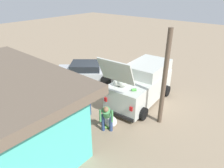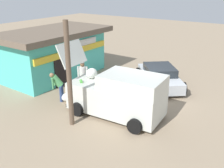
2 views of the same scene
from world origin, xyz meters
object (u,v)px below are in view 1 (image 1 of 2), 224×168
Objects in this scene: paint_bucket at (45,94)px; parked_sedan at (86,71)px; vendor_standing at (88,98)px; customer_bending at (107,116)px; storefront_bar at (4,109)px; delivery_van at (142,84)px; unloaded_banana_pile at (110,121)px.

parked_sedan is at bearing -90.86° from paint_bucket.
vendor_standing reaches higher than customer_bending.
paint_bucket is (2.12, -3.01, -1.33)m from storefront_bar.
delivery_van reaches higher than vendor_standing.
delivery_van reaches higher than paint_bucket.
unloaded_banana_pile is (-0.16, 2.86, -0.78)m from delivery_van.
delivery_van is 3.25× the size of customer_bending.
customer_bending is (-0.37, 3.34, -0.12)m from delivery_van.
storefront_bar is 4.31m from unloaded_banana_pile.
customer_bending is (-1.49, 0.38, -0.13)m from vendor_standing.
storefront_bar is 3.45m from vendor_standing.
delivery_van is at bearing 179.42° from parked_sedan.
vendor_standing is at bearing 69.29° from delivery_van.
unloaded_banana_pile is at bearing -176.30° from paint_bucket.
storefront_bar is at bearing 108.41° from parked_sedan.
vendor_standing reaches higher than paint_bucket.
vendor_standing is 1.54m from customer_bending.
unloaded_banana_pile is (-1.28, -0.10, -0.78)m from vendor_standing.
customer_bending is 0.84m from unloaded_banana_pile.
customer_bending reaches higher than unloaded_banana_pile.
customer_bending is at bearing 96.27° from delivery_van.
paint_bucket is (3.28, 0.19, -0.81)m from vendor_standing.
delivery_van is 3.17m from vendor_standing.
parked_sedan reaches higher than unloaded_banana_pile.
delivery_van is 3.36m from customer_bending.
paint_bucket is at bearing 3.70° from unloaded_banana_pile.
vendor_standing is 1.19× the size of customer_bending.
unloaded_banana_pile is (0.21, -0.48, -0.65)m from customer_bending.
vendor_standing is at bearing 4.51° from unloaded_banana_pile.
vendor_standing is at bearing 137.02° from parked_sedan.
parked_sedan is 4.84× the size of unloaded_banana_pile.
parked_sedan is at bearing -0.58° from delivery_van.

